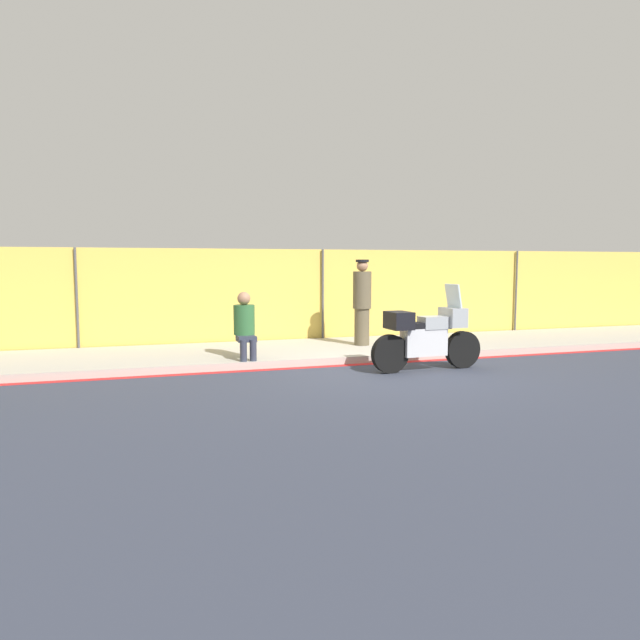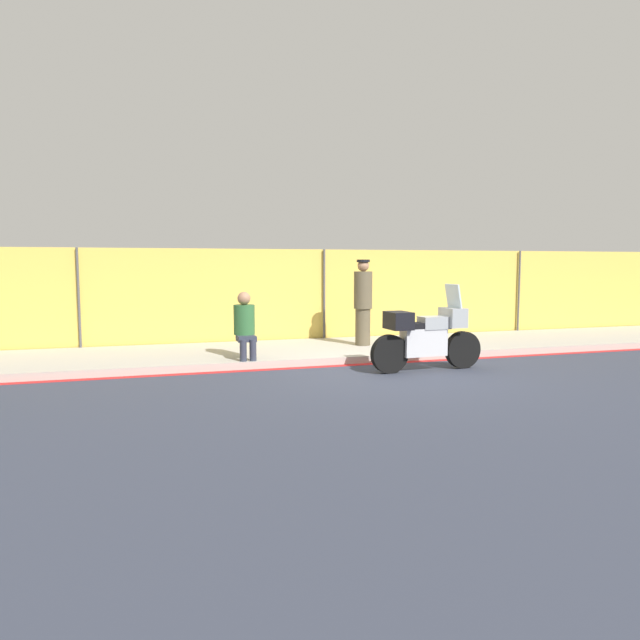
# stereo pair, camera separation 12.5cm
# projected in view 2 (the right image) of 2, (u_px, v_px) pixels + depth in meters

# --- Properties ---
(ground_plane) EXTENTS (120.00, 120.00, 0.00)m
(ground_plane) POSITION_uv_depth(u_px,v_px,m) (388.00, 372.00, 9.83)
(ground_plane) COLOR #333847
(sidewalk) EXTENTS (39.32, 2.78, 0.14)m
(sidewalk) POSITION_uv_depth(u_px,v_px,m) (344.00, 349.00, 12.03)
(sidewalk) COLOR #ADA89E
(sidewalk) RESTS_ON ground_plane
(curb_paint_stripe) EXTENTS (39.32, 0.18, 0.01)m
(curb_paint_stripe) POSITION_uv_depth(u_px,v_px,m) (370.00, 364.00, 10.62)
(curb_paint_stripe) COLOR red
(curb_paint_stripe) RESTS_ON ground_plane
(storefront_fence) EXTENTS (37.36, 0.17, 2.20)m
(storefront_fence) POSITION_uv_depth(u_px,v_px,m) (323.00, 297.00, 13.34)
(storefront_fence) COLOR gold
(storefront_fence) RESTS_ON ground_plane
(motorcycle) EXTENTS (2.12, 0.55, 1.51)m
(motorcycle) POSITION_uv_depth(u_px,v_px,m) (426.00, 336.00, 9.92)
(motorcycle) COLOR black
(motorcycle) RESTS_ON ground_plane
(officer_standing) EXTENTS (0.39, 0.39, 1.82)m
(officer_standing) POSITION_uv_depth(u_px,v_px,m) (363.00, 302.00, 12.07)
(officer_standing) COLOR brown
(officer_standing) RESTS_ON sidewalk
(person_seated_on_curb) EXTENTS (0.39, 0.64, 1.22)m
(person_seated_on_curb) POSITION_uv_depth(u_px,v_px,m) (245.00, 322.00, 10.40)
(person_seated_on_curb) COLOR #2D3342
(person_seated_on_curb) RESTS_ON sidewalk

